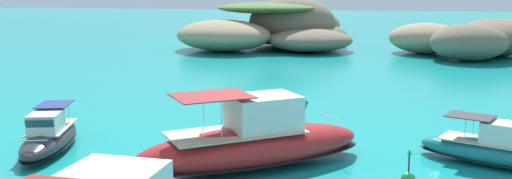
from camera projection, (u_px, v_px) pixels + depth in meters
islet_large at (282, 27)px, 72.59m from camera, size 27.13×28.43×6.63m
islet_small at (470, 39)px, 62.28m from camera, size 19.33×18.19×4.27m
motorboat_teal at (495, 151)px, 23.30m from camera, size 6.84×4.35×2.07m
motorboat_charcoal at (49, 137)px, 25.49m from camera, size 3.81×6.74×2.03m
motorboat_red at (253, 143)px, 23.03m from camera, size 10.27×9.03×3.31m
channel_buoy at (408, 177)px, 20.89m from camera, size 0.56×0.56×1.48m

